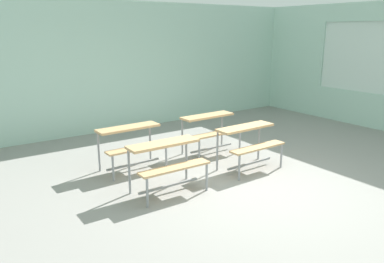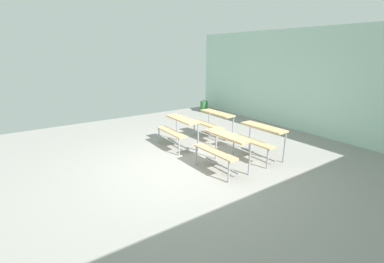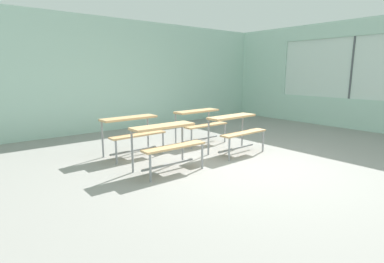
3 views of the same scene
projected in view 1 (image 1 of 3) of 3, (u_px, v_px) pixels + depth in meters
name	position (u px, v px, depth m)	size (l,w,h in m)	color
ground	(253.00, 189.00, 5.80)	(10.00, 9.00, 0.05)	gray
wall_back	(124.00, 67.00, 8.97)	(10.00, 0.12, 3.00)	silver
desk_bench_r0c0	(167.00, 156.00, 5.52)	(1.10, 0.60, 0.74)	tan
desk_bench_r0c1	(249.00, 137.00, 6.46)	(1.11, 0.61, 0.74)	tan
desk_bench_r1c0	(132.00, 138.00, 6.43)	(1.11, 0.62, 0.74)	tan
desk_bench_r1c1	(211.00, 125.00, 7.32)	(1.11, 0.61, 0.74)	tan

